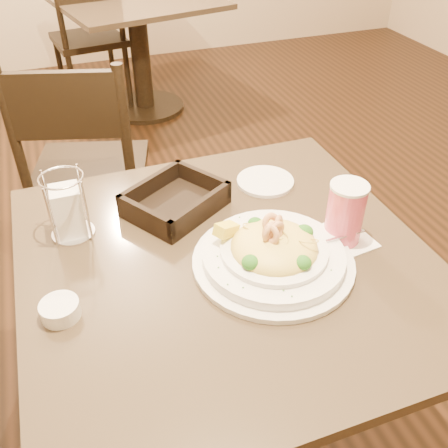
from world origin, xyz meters
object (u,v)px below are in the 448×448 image
object	(u,v)px
pasta_bowl	(274,253)
napkin_caddy	(68,210)
dining_chair_near	(87,168)
dining_chair_far	(89,34)
bread_basket	(175,202)
butter_ramekin	(60,310)
drink_glass	(345,213)
side_plate	(265,181)
main_table	(227,325)
background_table	(139,36)

from	to	relation	value
pasta_bowl	napkin_caddy	world-z (taller)	napkin_caddy
dining_chair_near	dining_chair_far	bearing A→B (deg)	-81.85
bread_basket	dining_chair_near	bearing A→B (deg)	104.30
butter_ramekin	dining_chair_far	bearing A→B (deg)	81.82
drink_glass	butter_ramekin	distance (m)	0.64
napkin_caddy	side_plate	xyz separation A→B (m)	(0.52, 0.05, -0.06)
main_table	butter_ramekin	world-z (taller)	butter_ramekin
side_plate	dining_chair_near	bearing A→B (deg)	124.41
background_table	bread_basket	size ratio (longest dim) A/B	3.72
dining_chair_near	bread_basket	distance (m)	0.73
butter_ramekin	dining_chair_near	bearing A→B (deg)	81.74
main_table	drink_glass	bearing A→B (deg)	-6.20
dining_chair_near	side_plate	size ratio (longest dim) A/B	5.99
background_table	main_table	bearing A→B (deg)	-97.03
dining_chair_near	main_table	bearing A→B (deg)	120.69
side_plate	butter_ramekin	xyz separation A→B (m)	(-0.57, -0.31, 0.01)
main_table	butter_ramekin	bearing A→B (deg)	-171.88
main_table	pasta_bowl	distance (m)	0.28
background_table	dining_chair_near	bearing A→B (deg)	-108.93
dining_chair_near	bread_basket	bearing A→B (deg)	120.59
pasta_bowl	bread_basket	size ratio (longest dim) A/B	1.38
side_plate	pasta_bowl	bearing A→B (deg)	-110.86
dining_chair_near	dining_chair_far	distance (m)	1.68
dining_chair_far	pasta_bowl	distance (m)	2.62
dining_chair_near	pasta_bowl	bearing A→B (deg)	124.81
drink_glass	side_plate	bearing A→B (deg)	103.20
dining_chair_far	background_table	bearing A→B (deg)	149.50
pasta_bowl	butter_ramekin	distance (m)	0.45
main_table	napkin_caddy	bearing A→B (deg)	146.72
main_table	pasta_bowl	bearing A→B (deg)	-31.58
dining_chair_near	pasta_bowl	distance (m)	1.03
main_table	dining_chair_near	distance (m)	0.92
butter_ramekin	bread_basket	bearing A→B (deg)	41.38
pasta_bowl	butter_ramekin	xyz separation A→B (m)	(-0.45, 0.00, -0.02)
main_table	drink_glass	size ratio (longest dim) A/B	5.99
dining_chair_far	napkin_caddy	xyz separation A→B (m)	(-0.32, -2.35, 0.29)
dining_chair_far	drink_glass	world-z (taller)	dining_chair_far
bread_basket	butter_ramekin	bearing A→B (deg)	-138.62
background_table	dining_chair_far	size ratio (longest dim) A/B	1.15
background_table	dining_chair_near	distance (m)	1.63
napkin_caddy	side_plate	world-z (taller)	napkin_caddy
bread_basket	drink_glass	bearing A→B (deg)	-36.98
napkin_caddy	butter_ramekin	world-z (taller)	napkin_caddy
dining_chair_near	background_table	bearing A→B (deg)	-92.64
main_table	dining_chair_far	bearing A→B (deg)	89.79
pasta_bowl	butter_ramekin	size ratio (longest dim) A/B	5.14
bread_basket	side_plate	world-z (taller)	bread_basket
drink_glass	bread_basket	world-z (taller)	drink_glass
dining_chair_near	napkin_caddy	bearing A→B (deg)	99.25
dining_chair_far	drink_glass	distance (m)	2.61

